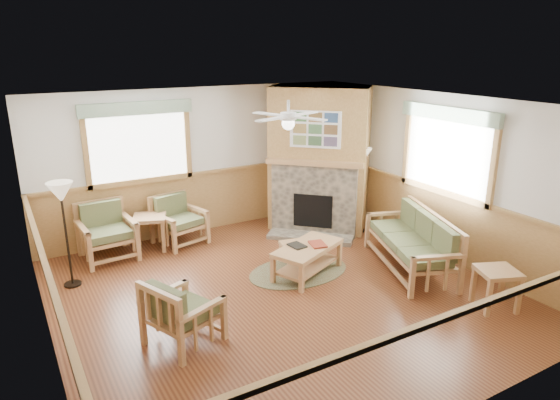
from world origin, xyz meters
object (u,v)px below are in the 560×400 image
sofa (410,242)px  end_table_chairs (151,232)px  armchair_left (183,311)px  armchair_back_left (107,232)px  floor_lamp_left (66,235)px  floor_lamp_right (360,190)px  end_table_sofa (496,289)px  armchair_back_right (179,220)px  coffee_table (307,260)px  footstool (295,254)px

sofa → end_table_chairs: (-3.32, 2.86, -0.15)m
armchair_left → end_table_chairs: (0.49, 3.04, -0.11)m
armchair_back_left → end_table_chairs: 0.75m
floor_lamp_left → floor_lamp_right: size_ratio=0.98×
end_table_sofa → floor_lamp_right: (0.26, 3.24, 0.53)m
armchair_back_right → armchair_left: bearing=-123.7°
armchair_back_right → floor_lamp_right: 3.37m
armchair_back_right → coffee_table: bearing=-75.4°
coffee_table → floor_lamp_left: size_ratio=0.75×
sofa → coffee_table: size_ratio=1.65×
armchair_back_left → footstool: armchair_back_left is taller
armchair_back_right → floor_lamp_left: size_ratio=0.54×
sofa → coffee_table: bearing=-91.5°
armchair_back_left → armchair_left: 3.00m
armchair_back_right → end_table_sofa: 5.24m
floor_lamp_right → armchair_back_left: bearing=166.2°
end_table_sofa → coffee_table: bearing=127.3°
end_table_chairs → floor_lamp_right: size_ratio=0.37×
armchair_back_left → end_table_sofa: 6.00m
armchair_back_right → footstool: (1.31, -1.80, -0.25)m
end_table_sofa → floor_lamp_right: bearing=85.5°
armchair_back_left → armchair_left: armchair_back_left is taller
coffee_table → floor_lamp_left: 3.57m
floor_lamp_right → end_table_sofa: bearing=-94.5°
armchair_left → floor_lamp_left: 2.47m
armchair_left → coffee_table: 2.43m
sofa → end_table_chairs: size_ratio=3.26×
armchair_back_left → floor_lamp_right: bearing=-17.7°
armchair_back_left → armchair_left: bearing=-89.2°
end_table_sofa → floor_lamp_left: (-4.84, 3.59, 0.51)m
armchair_left → end_table_chairs: armchair_left is taller
floor_lamp_right → coffee_table: bearing=-149.7°
armchair_back_right → end_table_chairs: 0.54m
floor_lamp_right → armchair_back_right: bearing=160.4°
floor_lamp_left → floor_lamp_right: floor_lamp_right is taller
armchair_back_right → end_table_chairs: armchair_back_right is taller
armchair_back_right → floor_lamp_left: (-1.94, -0.77, 0.36)m
sofa → armchair_left: bearing=-66.4°
armchair_left → floor_lamp_left: size_ratio=0.52×
sofa → armchair_left: sofa is taller
footstool → floor_lamp_right: 2.07m
armchair_back_left → end_table_chairs: armchair_back_left is taller
floor_lamp_right → footstool: bearing=-160.0°
armchair_left → floor_lamp_left: bearing=0.5°
armchair_left → end_table_sofa: size_ratio=1.47×
armchair_left → end_table_chairs: 3.08m
armchair_back_right → footstool: bearing=-69.2°
armchair_left → floor_lamp_left: (-0.93, 2.26, 0.38)m
armchair_back_left → coffee_table: size_ratio=0.78×
end_table_chairs → end_table_sofa: end_table_chairs is taller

